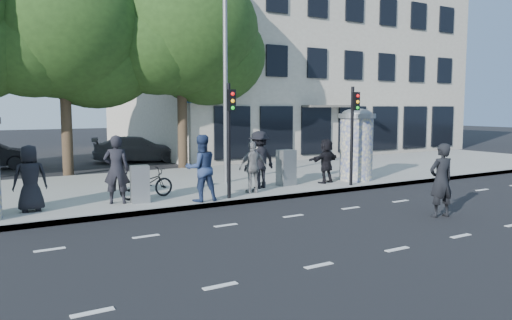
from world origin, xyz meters
TOP-DOWN VIEW (x-y plane):
  - ground at (0.00, 0.00)m, footprint 120.00×120.00m
  - sidewalk at (0.00, 7.50)m, footprint 40.00×8.00m
  - curb at (0.00, 3.55)m, footprint 40.00×0.10m
  - lane_dash_near at (0.00, -2.20)m, footprint 32.00×0.12m
  - lane_dash_far at (0.00, 1.40)m, footprint 32.00×0.12m
  - ad_column_right at (5.20, 4.70)m, footprint 1.36×1.36m
  - traffic_pole_near at (-0.60, 3.79)m, footprint 0.22×0.31m
  - traffic_pole_far at (4.20, 3.79)m, footprint 0.22×0.31m
  - street_lamp at (0.80, 6.63)m, footprint 0.25×0.93m
  - tree_near_left at (-3.50, 12.70)m, footprint 6.80×6.80m
  - tree_center at (1.50, 12.30)m, footprint 7.00×7.00m
  - building at (12.00, 19.99)m, footprint 20.30×15.85m
  - ped_a at (-5.90, 4.85)m, footprint 0.86×0.56m
  - ped_b at (-3.69, 4.75)m, footprint 0.82×0.69m
  - ped_c at (-1.50, 3.85)m, footprint 0.98×0.79m
  - ped_d at (1.16, 4.98)m, footprint 1.34×0.92m
  - ped_e at (0.48, 4.27)m, footprint 0.98×0.59m
  - ped_f at (3.80, 4.73)m, footprint 1.55×0.83m
  - man_road at (3.23, -0.65)m, footprint 0.78×0.58m
  - bicycle at (-2.70, 5.13)m, footprint 0.79×1.75m
  - cabinet_left at (-3.09, 4.56)m, footprint 0.56×0.44m
  - cabinet_right at (2.26, 5.01)m, footprint 0.62×0.48m
  - car_right at (0.65, 16.29)m, footprint 2.90×4.88m

SIDE VIEW (x-z plane):
  - ground at x=0.00m, z-range 0.00..0.00m
  - lane_dash_near at x=0.00m, z-range 0.00..0.01m
  - lane_dash_far at x=0.00m, z-range 0.00..0.01m
  - sidewalk at x=0.00m, z-range 0.00..0.15m
  - curb at x=0.00m, z-range -0.01..0.15m
  - bicycle at x=-2.70m, z-range 0.15..1.04m
  - car_right at x=0.65m, z-range 0.00..1.33m
  - cabinet_left at x=-3.09m, z-range 0.15..1.21m
  - cabinet_right at x=2.26m, z-range 0.15..1.38m
  - ped_f at x=3.80m, z-range 0.15..1.73m
  - man_road at x=3.23m, z-range 0.00..1.93m
  - ped_e at x=0.48m, z-range 0.15..1.79m
  - ped_a at x=-5.90m, z-range 0.15..1.89m
  - ped_d at x=1.16m, z-range 0.15..2.06m
  - ped_c at x=-1.50m, z-range 0.15..2.07m
  - ped_b at x=-3.69m, z-range 0.15..2.08m
  - ad_column_right at x=5.20m, z-range 0.21..2.86m
  - traffic_pole_near at x=-0.60m, z-range 0.53..3.93m
  - traffic_pole_far at x=4.20m, z-range 0.53..3.93m
  - street_lamp at x=0.80m, z-range 0.79..8.79m
  - building at x=12.00m, z-range -0.01..11.99m
  - tree_near_left at x=-3.50m, z-range 1.58..10.55m
  - tree_center at x=1.50m, z-range 1.66..10.96m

